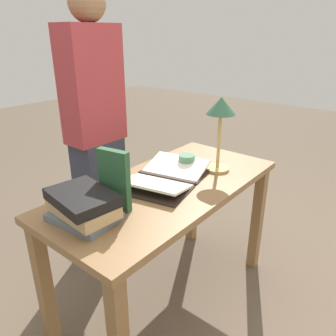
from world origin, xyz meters
The scene contains 9 objects.
ground_plane centered at (0.00, 0.00, 0.00)m, with size 12.00×12.00×0.00m, color brown.
reading_desk centered at (0.00, 0.00, 0.63)m, with size 1.30×0.61×0.75m.
open_book centered at (-0.04, -0.04, 0.77)m, with size 0.57×0.44×0.06m.
book_stack_tall centered at (0.48, -0.05, 0.82)m, with size 0.24×0.31×0.13m.
book_standing_upright centered at (0.33, -0.02, 0.89)m, with size 0.06×0.15×0.27m.
reading_lamp centered at (-0.33, 0.10, 1.07)m, with size 0.16×0.16×0.41m.
coffee_mug centered at (-0.24, -0.05, 0.79)m, with size 0.12×0.09×0.08m.
pencil centered at (0.05, -0.25, 0.76)m, with size 0.03×0.14×0.01m.
person_reader centered at (-0.11, -0.68, 0.86)m, with size 0.36×0.23×1.73m.
Camera 1 is at (1.17, 0.95, 1.47)m, focal length 35.00 mm.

